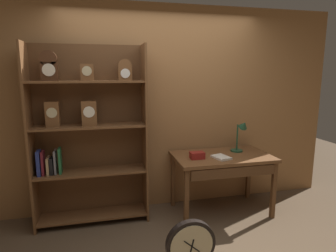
{
  "coord_description": "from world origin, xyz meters",
  "views": [
    {
      "loc": [
        -0.75,
        -2.27,
        1.76
      ],
      "look_at": [
        -0.04,
        0.71,
        1.19
      ],
      "focal_mm": 30.63,
      "sensor_mm": 36.0,
      "label": 1
    }
  ],
  "objects_px": {
    "toolbox_small": "(197,155)",
    "open_repair_manual": "(221,157)",
    "round_clock_large": "(191,246)",
    "desk_lamp": "(241,133)",
    "workbench": "(223,162)",
    "bookshelf": "(87,134)"
  },
  "relations": [
    {
      "from": "workbench",
      "to": "open_repair_manual",
      "type": "distance_m",
      "value": 0.16
    },
    {
      "from": "bookshelf",
      "to": "round_clock_large",
      "type": "height_order",
      "value": "bookshelf"
    },
    {
      "from": "bookshelf",
      "to": "round_clock_large",
      "type": "xyz_separation_m",
      "value": [
        0.89,
        -1.15,
        -0.82
      ]
    },
    {
      "from": "round_clock_large",
      "to": "desk_lamp",
      "type": "bearing_deg",
      "value": 46.9
    },
    {
      "from": "toolbox_small",
      "to": "round_clock_large",
      "type": "xyz_separation_m",
      "value": [
        -0.37,
        -0.93,
        -0.54
      ]
    },
    {
      "from": "round_clock_large",
      "to": "open_repair_manual",
      "type": "bearing_deg",
      "value": 53.09
    },
    {
      "from": "bookshelf",
      "to": "open_repair_manual",
      "type": "distance_m",
      "value": 1.6
    },
    {
      "from": "bookshelf",
      "to": "workbench",
      "type": "distance_m",
      "value": 1.67
    },
    {
      "from": "desk_lamp",
      "to": "round_clock_large",
      "type": "xyz_separation_m",
      "value": [
        -1.02,
        -1.09,
        -0.74
      ]
    },
    {
      "from": "round_clock_large",
      "to": "bookshelf",
      "type": "bearing_deg",
      "value": 127.71
    },
    {
      "from": "toolbox_small",
      "to": "open_repair_manual",
      "type": "distance_m",
      "value": 0.29
    },
    {
      "from": "desk_lamp",
      "to": "round_clock_large",
      "type": "bearing_deg",
      "value": -133.1
    },
    {
      "from": "round_clock_large",
      "to": "workbench",
      "type": "bearing_deg",
      "value": 53.4
    },
    {
      "from": "workbench",
      "to": "toolbox_small",
      "type": "xyz_separation_m",
      "value": [
        -0.35,
        -0.04,
        0.13
      ]
    },
    {
      "from": "open_repair_manual",
      "to": "round_clock_large",
      "type": "bearing_deg",
      "value": -141.84
    },
    {
      "from": "workbench",
      "to": "desk_lamp",
      "type": "bearing_deg",
      "value": 21.27
    },
    {
      "from": "workbench",
      "to": "toolbox_small",
      "type": "distance_m",
      "value": 0.38
    },
    {
      "from": "toolbox_small",
      "to": "open_repair_manual",
      "type": "xyz_separation_m",
      "value": [
        0.29,
        -0.06,
        -0.03
      ]
    },
    {
      "from": "bookshelf",
      "to": "workbench",
      "type": "height_order",
      "value": "bookshelf"
    },
    {
      "from": "workbench",
      "to": "round_clock_large",
      "type": "relative_size",
      "value": 2.45
    },
    {
      "from": "toolbox_small",
      "to": "open_repair_manual",
      "type": "bearing_deg",
      "value": -11.16
    },
    {
      "from": "workbench",
      "to": "desk_lamp",
      "type": "distance_m",
      "value": 0.46
    }
  ]
}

